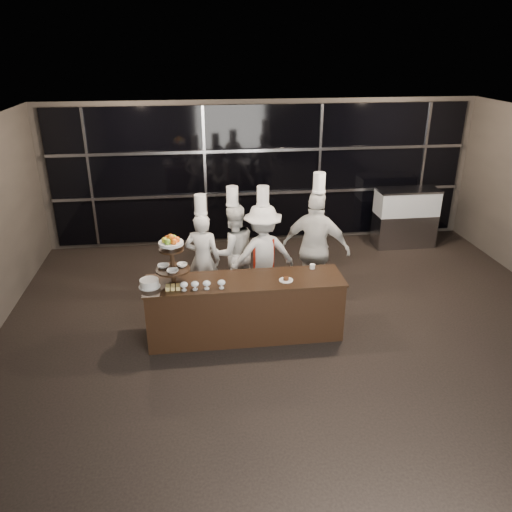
{
  "coord_description": "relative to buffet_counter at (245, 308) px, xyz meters",
  "views": [
    {
      "loc": [
        -1.45,
        -5.22,
        4.04
      ],
      "look_at": [
        -0.59,
        1.44,
        1.15
      ],
      "focal_mm": 35.0,
      "sensor_mm": 36.0,
      "label": 1
    }
  ],
  "objects": [
    {
      "name": "display_case",
      "position": [
        3.75,
        3.16,
        0.22
      ],
      "size": [
        1.28,
        0.56,
        1.24
      ],
      "color": "#A5A5AA",
      "rests_on": "ground"
    },
    {
      "name": "compotes",
      "position": [
        -0.61,
        -0.22,
        0.54
      ],
      "size": [
        0.62,
        0.11,
        0.12
      ],
      "color": "silver",
      "rests_on": "buffet_counter"
    },
    {
      "name": "buffet_counter",
      "position": [
        0.0,
        0.0,
        0.0
      ],
      "size": [
        2.84,
        0.74,
        0.92
      ],
      "color": "black",
      "rests_on": "ground"
    },
    {
      "name": "chef_d",
      "position": [
        1.26,
        0.94,
        0.5
      ],
      "size": [
        1.21,
        0.91,
        2.21
      ],
      "color": "silver",
      "rests_on": "ground"
    },
    {
      "name": "chef_b",
      "position": [
        -0.05,
        1.27,
        0.37
      ],
      "size": [
        0.95,
        0.84,
        1.94
      ],
      "color": "white",
      "rests_on": "ground"
    },
    {
      "name": "display_stand",
      "position": [
        -1.0,
        -0.0,
        0.87
      ],
      "size": [
        0.48,
        0.48,
        0.74
      ],
      "color": "black",
      "rests_on": "buffet_counter"
    },
    {
      "name": "pastry_squares",
      "position": [
        -1.01,
        -0.16,
        0.48
      ],
      "size": [
        0.2,
        0.13,
        0.05
      ],
      "color": "#E7CB71",
      "rests_on": "buffet_counter"
    },
    {
      "name": "chef_a",
      "position": [
        -0.57,
        1.09,
        0.36
      ],
      "size": [
        0.66,
        0.52,
        1.88
      ],
      "color": "silver",
      "rests_on": "ground"
    },
    {
      "name": "window_wall",
      "position": [
        0.79,
        3.79,
        1.04
      ],
      "size": [
        8.6,
        0.1,
        2.8
      ],
      "color": "black",
      "rests_on": "ground"
    },
    {
      "name": "chef_cup",
      "position": [
        1.04,
        0.25,
        0.49
      ],
      "size": [
        0.08,
        0.08,
        0.07
      ],
      "primitive_type": "cylinder",
      "color": "white",
      "rests_on": "buffet_counter"
    },
    {
      "name": "room",
      "position": [
        0.79,
        -1.14,
        1.03
      ],
      "size": [
        10.0,
        10.0,
        10.0
      ],
      "color": "black",
      "rests_on": "ground"
    },
    {
      "name": "chef_c",
      "position": [
        0.41,
        1.06,
        0.39
      ],
      "size": [
        1.17,
        0.79,
        1.99
      ],
      "color": "white",
      "rests_on": "ground"
    },
    {
      "name": "small_plate",
      "position": [
        0.58,
        -0.1,
        0.47
      ],
      "size": [
        0.2,
        0.2,
        0.05
      ],
      "color": "white",
      "rests_on": "buffet_counter"
    },
    {
      "name": "layer_cake",
      "position": [
        -1.33,
        -0.05,
        0.51
      ],
      "size": [
        0.3,
        0.3,
        0.11
      ],
      "color": "white",
      "rests_on": "buffet_counter"
    }
  ]
}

